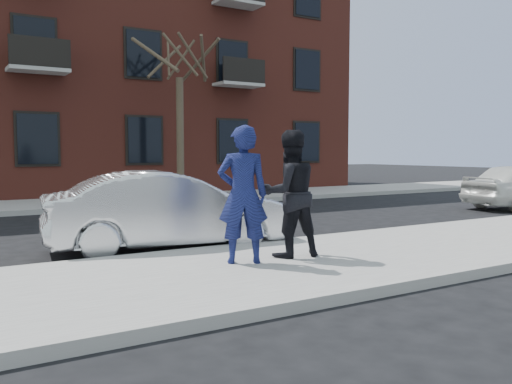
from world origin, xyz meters
TOP-DOWN VIEW (x-y plane):
  - ground at (0.00, 0.00)m, footprint 100.00×100.00m
  - near_sidewalk at (0.00, -0.25)m, footprint 50.00×3.50m
  - near_curb at (0.00, 1.55)m, footprint 50.00×0.10m
  - far_sidewalk at (0.00, 11.25)m, footprint 50.00×3.50m
  - far_curb at (0.00, 9.45)m, footprint 50.00×0.10m
  - apartment_building at (2.00, 18.00)m, footprint 24.30×10.30m
  - street_tree at (4.50, 11.00)m, footprint 3.60×3.60m
  - silver_sedan at (0.53, 2.39)m, footprint 4.50×2.08m
  - man_hoodie at (0.73, 0.07)m, footprint 0.87×0.74m
  - man_peacoat at (1.59, 0.11)m, footprint 1.06×0.89m

SIDE VIEW (x-z plane):
  - ground at x=0.00m, z-range 0.00..0.00m
  - near_sidewalk at x=0.00m, z-range 0.00..0.15m
  - near_curb at x=0.00m, z-range 0.00..0.15m
  - far_sidewalk at x=0.00m, z-range 0.00..0.15m
  - far_curb at x=0.00m, z-range 0.00..0.15m
  - silver_sedan at x=0.53m, z-range 0.00..1.43m
  - man_peacoat at x=1.59m, z-range 0.15..2.11m
  - man_hoodie at x=0.73m, z-range 0.15..2.16m
  - street_tree at x=4.50m, z-range 2.12..8.92m
  - apartment_building at x=2.00m, z-range 0.01..12.31m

